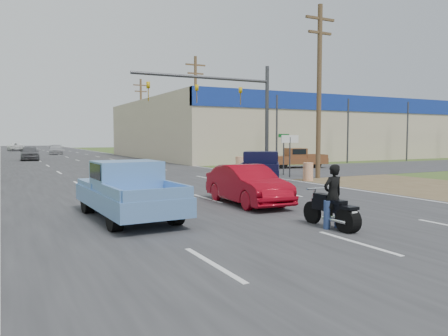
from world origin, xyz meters
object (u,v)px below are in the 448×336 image
motorcycle (334,212)px  red_convertible (247,185)px  navy_pickup (261,167)px  distant_car_white (16,147)px  blue_pickup (127,189)px  rider (333,199)px  distant_car_silver (56,150)px  distant_car_grey (30,153)px  brown_pickup (295,158)px

motorcycle → red_convertible: bearing=87.4°
navy_pickup → distant_car_white: size_ratio=0.99×
blue_pickup → distant_car_white: 72.92m
rider → distant_car_white: bearing=-87.3°
blue_pickup → distant_car_silver: size_ratio=1.14×
distant_car_silver → red_convertible: bearing=-82.8°
distant_car_grey → rider: bearing=-80.9°
navy_pickup → brown_pickup: bearing=79.3°
red_convertible → blue_pickup: 4.53m
brown_pickup → blue_pickup: bearing=145.0°
motorcycle → distant_car_white: distant_car_white is taller
rider → distant_car_grey: 41.20m
navy_pickup → distant_car_grey: navy_pickup is taller
navy_pickup → motorcycle: bearing=-78.4°
blue_pickup → navy_pickup: size_ratio=1.00×
red_convertible → navy_pickup: (4.51, 6.31, 0.14)m
distant_car_white → rider: bearing=90.0°
red_convertible → blue_pickup: blue_pickup is taller
brown_pickup → distant_car_silver: 40.64m
distant_car_silver → distant_car_white: 19.95m
motorcycle → navy_pickup: 11.90m
distant_car_silver → brown_pickup: bearing=-64.2°
red_convertible → motorcycle: red_convertible is taller
blue_pickup → brown_pickup: size_ratio=1.05×
navy_pickup → distant_car_silver: (-5.24, 46.57, -0.17)m
distant_car_grey → navy_pickup: bearing=-70.1°
red_convertible → distant_car_silver: 52.89m
blue_pickup → distant_car_grey: blue_pickup is taller
red_convertible → distant_car_silver: (-0.73, 52.88, -0.04)m
motorcycle → blue_pickup: (-4.38, 4.00, 0.41)m
motorcycle → blue_pickup: bearing=136.3°
distant_car_white → distant_car_grey: bearing=86.5°
brown_pickup → motorcycle: bearing=159.8°
motorcycle → rider: size_ratio=1.26×
distant_car_grey → distant_car_white: 35.98m
rider → distant_car_white: rider is taller
brown_pickup → distant_car_silver: bearing=33.0°
motorcycle → distant_car_silver: bearing=89.3°
blue_pickup → distant_car_white: (-0.92, 72.92, -0.13)m
red_convertible → distant_car_white: distant_car_white is taller
red_convertible → navy_pickup: 7.76m
red_convertible → distant_car_grey: size_ratio=0.95×
navy_pickup → brown_pickup: navy_pickup is taller
red_convertible → blue_pickup: (-4.49, -0.64, 0.16)m
motorcycle → distant_car_silver: 57.53m
motorcycle → blue_pickup: blue_pickup is taller
red_convertible → motorcycle: size_ratio=2.11×
blue_pickup → rider: bearing=-44.6°
navy_pickup → distant_car_white: 66.71m
blue_pickup → distant_car_grey: 36.94m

